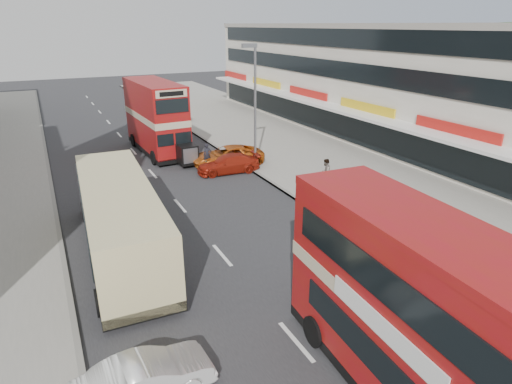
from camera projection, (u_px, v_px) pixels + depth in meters
road_surface at (153, 174)px, 28.31m from camera, size 12.00×90.00×0.01m
pavement_right at (306, 150)px, 33.31m from camera, size 12.00×90.00×0.15m
kerb_left at (52, 187)px, 25.73m from camera, size 0.20×90.00×0.16m
kerb_right at (237, 160)px, 30.84m from camera, size 0.20×90.00×0.16m
commercial_row at (374, 81)px, 36.61m from camera, size 9.90×46.20×9.30m
street_lamp at (254, 98)px, 27.63m from camera, size 1.00×0.20×8.12m
bus_main at (411, 312)px, 10.62m from camera, size 2.92×9.03×4.90m
bus_second at (156, 117)px, 32.13m from camera, size 2.95×9.41×5.16m
coach at (120, 217)px, 17.96m from camera, size 3.30×10.89×2.85m
car_left_front at (145, 379)px, 11.19m from camera, size 3.68×1.48×1.19m
car_right_a at (228, 164)px, 28.36m from camera, size 4.30×2.10×1.21m
car_right_b at (228, 156)px, 29.70m from camera, size 5.14×2.81×1.37m
car_right_c at (168, 117)px, 41.94m from camera, size 4.60×2.30×1.50m
pedestrian_near at (326, 172)px, 25.73m from camera, size 0.72×0.65×1.62m
cyclist at (208, 162)px, 28.67m from camera, size 0.70×1.64×1.87m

